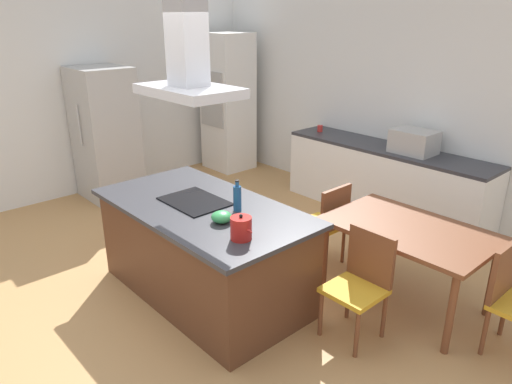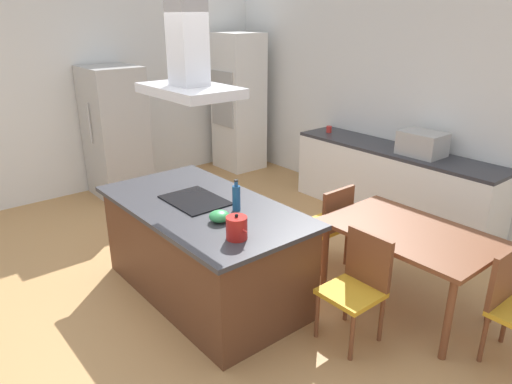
{
  "view_description": "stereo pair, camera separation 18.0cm",
  "coord_description": "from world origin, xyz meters",
  "px_view_note": "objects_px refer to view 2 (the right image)",
  "views": [
    {
      "loc": [
        3.19,
        -2.24,
        2.5
      ],
      "look_at": [
        0.27,
        0.4,
        1.0
      ],
      "focal_mm": 33.27,
      "sensor_mm": 36.0,
      "label": 1
    },
    {
      "loc": [
        3.31,
        -2.11,
        2.5
      ],
      "look_at": [
        0.27,
        0.4,
        1.0
      ],
      "focal_mm": 33.27,
      "sensor_mm": 36.0,
      "label": 2
    }
  ],
  "objects_px": {
    "coffee_mug_red": "(329,129)",
    "chair_at_left_end": "(329,222)",
    "countertop_microwave": "(422,144)",
    "refrigerator": "(116,133)",
    "olive_oil_bottle": "(236,197)",
    "cooktop": "(195,200)",
    "mixing_bowl": "(219,216)",
    "dining_table": "(409,239)",
    "tea_kettle": "(237,228)",
    "chair_facing_island": "(359,281)",
    "range_hood": "(189,64)",
    "wall_oven_stack": "(239,103)"
  },
  "relations": [
    {
      "from": "mixing_bowl",
      "to": "dining_table",
      "type": "height_order",
      "value": "mixing_bowl"
    },
    {
      "from": "chair_facing_island",
      "to": "range_hood",
      "type": "relative_size",
      "value": 0.99
    },
    {
      "from": "tea_kettle",
      "to": "refrigerator",
      "type": "xyz_separation_m",
      "value": [
        -3.72,
        0.69,
        -0.08
      ]
    },
    {
      "from": "cooktop",
      "to": "wall_oven_stack",
      "type": "distance_m",
      "value": 3.85
    },
    {
      "from": "olive_oil_bottle",
      "to": "refrigerator",
      "type": "relative_size",
      "value": 0.15
    },
    {
      "from": "chair_at_left_end",
      "to": "mixing_bowl",
      "type": "bearing_deg",
      "value": -90.15
    },
    {
      "from": "wall_oven_stack",
      "to": "cooktop",
      "type": "bearing_deg",
      "value": -43.46
    },
    {
      "from": "mixing_bowl",
      "to": "wall_oven_stack",
      "type": "xyz_separation_m",
      "value": [
        -3.3,
        2.74,
        0.15
      ]
    },
    {
      "from": "olive_oil_bottle",
      "to": "countertop_microwave",
      "type": "distance_m",
      "value": 2.72
    },
    {
      "from": "coffee_mug_red",
      "to": "wall_oven_stack",
      "type": "xyz_separation_m",
      "value": [
        -1.79,
        -0.23,
        0.16
      ]
    },
    {
      "from": "cooktop",
      "to": "olive_oil_bottle",
      "type": "relative_size",
      "value": 2.16
    },
    {
      "from": "olive_oil_bottle",
      "to": "mixing_bowl",
      "type": "distance_m",
      "value": 0.28
    },
    {
      "from": "cooktop",
      "to": "refrigerator",
      "type": "bearing_deg",
      "value": 169.69
    },
    {
      "from": "countertop_microwave",
      "to": "coffee_mug_red",
      "type": "xyz_separation_m",
      "value": [
        -1.47,
        -0.0,
        -0.09
      ]
    },
    {
      "from": "refrigerator",
      "to": "dining_table",
      "type": "xyz_separation_m",
      "value": [
        4.3,
        0.73,
        -0.24
      ]
    },
    {
      "from": "chair_at_left_end",
      "to": "coffee_mug_red",
      "type": "bearing_deg",
      "value": 132.94
    },
    {
      "from": "cooktop",
      "to": "coffee_mug_red",
      "type": "distance_m",
      "value": 3.05
    },
    {
      "from": "chair_facing_island",
      "to": "dining_table",
      "type": "bearing_deg",
      "value": 90.0
    },
    {
      "from": "mixing_bowl",
      "to": "dining_table",
      "type": "distance_m",
      "value": 1.66
    },
    {
      "from": "olive_oil_bottle",
      "to": "countertop_microwave",
      "type": "bearing_deg",
      "value": 88.69
    },
    {
      "from": "chair_at_left_end",
      "to": "refrigerator",
      "type": "bearing_deg",
      "value": -167.8
    },
    {
      "from": "tea_kettle",
      "to": "olive_oil_bottle",
      "type": "xyz_separation_m",
      "value": [
        -0.44,
        0.33,
        0.03
      ]
    },
    {
      "from": "mixing_bowl",
      "to": "chair_facing_island",
      "type": "height_order",
      "value": "mixing_bowl"
    },
    {
      "from": "coffee_mug_red",
      "to": "wall_oven_stack",
      "type": "distance_m",
      "value": 1.82
    },
    {
      "from": "mixing_bowl",
      "to": "coffee_mug_red",
      "type": "relative_size",
      "value": 1.89
    },
    {
      "from": "countertop_microwave",
      "to": "coffee_mug_red",
      "type": "height_order",
      "value": "countertop_microwave"
    },
    {
      "from": "countertop_microwave",
      "to": "wall_oven_stack",
      "type": "relative_size",
      "value": 0.23
    },
    {
      "from": "dining_table",
      "to": "chair_facing_island",
      "type": "distance_m",
      "value": 0.68
    },
    {
      "from": "olive_oil_bottle",
      "to": "tea_kettle",
      "type": "bearing_deg",
      "value": -37.03
    },
    {
      "from": "chair_facing_island",
      "to": "tea_kettle",
      "type": "bearing_deg",
      "value": -127.36
    },
    {
      "from": "cooktop",
      "to": "chair_at_left_end",
      "type": "xyz_separation_m",
      "value": [
        0.51,
        1.25,
        -0.4
      ]
    },
    {
      "from": "coffee_mug_red",
      "to": "chair_at_left_end",
      "type": "height_order",
      "value": "coffee_mug_red"
    },
    {
      "from": "mixing_bowl",
      "to": "countertop_microwave",
      "type": "bearing_deg",
      "value": 90.7
    },
    {
      "from": "mixing_bowl",
      "to": "dining_table",
      "type": "bearing_deg",
      "value": 55.73
    },
    {
      "from": "coffee_mug_red",
      "to": "chair_facing_island",
      "type": "bearing_deg",
      "value": -43.33
    },
    {
      "from": "refrigerator",
      "to": "coffee_mug_red",
      "type": "bearing_deg",
      "value": 51.49
    },
    {
      "from": "cooktop",
      "to": "refrigerator",
      "type": "relative_size",
      "value": 0.33
    },
    {
      "from": "wall_oven_stack",
      "to": "range_hood",
      "type": "height_order",
      "value": "range_hood"
    },
    {
      "from": "countertop_microwave",
      "to": "wall_oven_stack",
      "type": "distance_m",
      "value": 3.27
    },
    {
      "from": "tea_kettle",
      "to": "chair_facing_island",
      "type": "xyz_separation_m",
      "value": [
        0.58,
        0.76,
        -0.48
      ]
    },
    {
      "from": "olive_oil_bottle",
      "to": "coffee_mug_red",
      "type": "height_order",
      "value": "olive_oil_bottle"
    },
    {
      "from": "chair_facing_island",
      "to": "countertop_microwave",
      "type": "bearing_deg",
      "value": 112.64
    },
    {
      "from": "wall_oven_stack",
      "to": "chair_facing_island",
      "type": "height_order",
      "value": "wall_oven_stack"
    },
    {
      "from": "dining_table",
      "to": "chair_at_left_end",
      "type": "height_order",
      "value": "chair_at_left_end"
    },
    {
      "from": "olive_oil_bottle",
      "to": "refrigerator",
      "type": "distance_m",
      "value": 3.31
    },
    {
      "from": "countertop_microwave",
      "to": "wall_oven_stack",
      "type": "height_order",
      "value": "wall_oven_stack"
    },
    {
      "from": "cooktop",
      "to": "tea_kettle",
      "type": "height_order",
      "value": "tea_kettle"
    },
    {
      "from": "refrigerator",
      "to": "chair_at_left_end",
      "type": "relative_size",
      "value": 2.04
    },
    {
      "from": "range_hood",
      "to": "dining_table",
      "type": "bearing_deg",
      "value": 41.3
    },
    {
      "from": "mixing_bowl",
      "to": "dining_table",
      "type": "relative_size",
      "value": 0.12
    }
  ]
}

